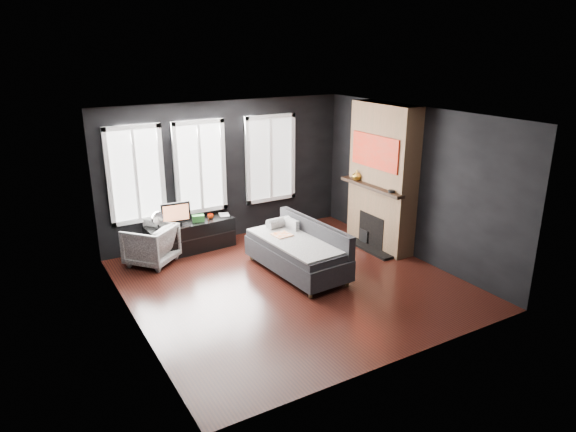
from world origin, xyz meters
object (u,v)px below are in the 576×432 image
media_console (191,236)px  mug (210,216)px  armchair (151,243)px  book (219,210)px  sofa (297,249)px  monitor (176,212)px  mantel_vase (357,175)px

media_console → mug: mug is taller
armchair → media_console: 0.85m
armchair → media_console: size_ratio=0.47×
book → sofa: bearing=-72.7°
book → monitor: bearing=-173.1°
mug → mantel_vase: bearing=-23.9°
media_console → mantel_vase: mantel_vase is taller
book → mantel_vase: 2.70m
monitor → book: monitor is taller
media_console → book: 0.74m
armchair → book: size_ratio=3.15×
armchair → mug: bearing=150.1°
media_console → book: book is taller
book → mug: bearing=-164.0°
book → media_console: bearing=-174.0°
armchair → monitor: bearing=158.0°
monitor → sofa: bearing=-46.6°
media_console → mantel_vase: (2.96, -1.12, 1.04)m
armchair → mug: 1.26m
mug → book: (0.21, 0.06, 0.07)m
monitor → book: bearing=10.6°
sofa → mantel_vase: (1.75, 0.70, 0.90)m
mug → book: 0.23m
armchair → book: book is taller
sofa → media_console: 2.20m
sofa → mug: (-0.80, 1.83, 0.19)m
sofa → mantel_vase: size_ratio=10.26×
monitor → book: 0.90m
sofa → monitor: 2.35m
mug → monitor: bearing=-176.0°
media_console → mantel_vase: bearing=-24.8°
mantel_vase → mug: bearing=156.1°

